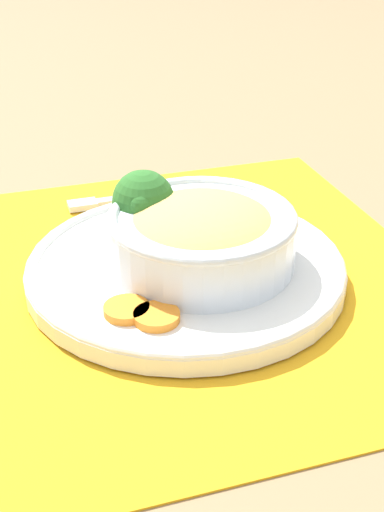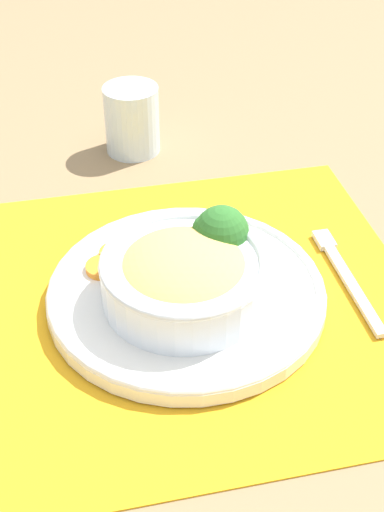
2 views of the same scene
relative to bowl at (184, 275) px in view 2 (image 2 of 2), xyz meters
name	(u,v)px [view 2 (image 2 of 2)]	position (x,y,z in m)	size (l,w,h in m)	color
ground_plane	(186,302)	(0.01, 0.01, -0.05)	(4.00, 4.00, 0.00)	#8C704C
placemat	(186,301)	(0.01, 0.01, -0.05)	(0.54, 0.51, 0.00)	orange
plate	(186,292)	(0.01, 0.01, -0.04)	(0.30, 0.30, 0.02)	white
bowl	(184,275)	(0.00, 0.00, 0.00)	(0.17, 0.17, 0.06)	silver
broccoli_floret	(221,233)	(0.05, 0.04, 0.02)	(0.06, 0.06, 0.08)	#759E51
carrot_slice_near	(116,254)	(-0.05, 0.09, -0.03)	(0.04, 0.04, 0.01)	orange
carrot_slice_middle	(103,267)	(-0.07, 0.07, -0.03)	(0.04, 0.04, 0.01)	orange
water_glass	(132,123)	(0.03, 0.35, -0.01)	(0.08, 0.08, 0.10)	silver
fork	(342,269)	(0.19, 0.01, -0.04)	(0.03, 0.18, 0.01)	silver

